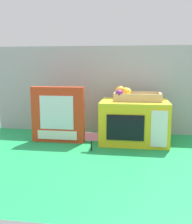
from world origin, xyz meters
TOP-DOWN VIEW (x-y plane):
  - ground_plane at (0.00, 0.00)m, footprint 1.70×1.70m
  - display_back_panel at (0.00, 0.26)m, footprint 1.61×0.03m
  - toy_microwave at (0.15, 0.03)m, footprint 0.39×0.28m
  - food_groups_crate at (0.14, 0.05)m, footprint 0.27×0.19m
  - cookie_set_box at (-0.30, -0.02)m, footprint 0.31×0.05m
  - price_sign at (-0.07, -0.17)m, footprint 0.07×0.01m

SIDE VIEW (x-z plane):
  - ground_plane at x=0.00m, z-range 0.00..0.00m
  - price_sign at x=-0.07m, z-range 0.02..0.12m
  - toy_microwave at x=0.15m, z-range 0.00..0.25m
  - cookie_set_box at x=-0.30m, z-range 0.00..0.33m
  - food_groups_crate at x=0.14m, z-range 0.23..0.31m
  - display_back_panel at x=0.00m, z-range 0.00..0.58m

